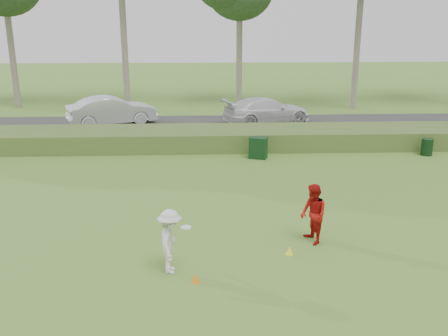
{
  "coord_description": "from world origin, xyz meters",
  "views": [
    {
      "loc": [
        -0.72,
        -12.35,
        6.28
      ],
      "look_at": [
        0.0,
        4.0,
        1.3
      ],
      "focal_mm": 40.0,
      "sensor_mm": 36.0,
      "label": 1
    }
  ],
  "objects_px": {
    "car_mid": "(112,111)",
    "car_right": "(267,110)",
    "player_white": "(170,241)",
    "utility_cabinet": "(258,148)",
    "cone_yellow": "(289,250)",
    "cone_orange": "(196,278)",
    "player_red": "(313,214)",
    "trash_bin": "(427,147)"
  },
  "relations": [
    {
      "from": "trash_bin",
      "to": "car_right",
      "type": "distance_m",
      "value": 9.99
    },
    {
      "from": "player_red",
      "to": "car_mid",
      "type": "height_order",
      "value": "car_mid"
    },
    {
      "from": "trash_bin",
      "to": "utility_cabinet",
      "type": "bearing_deg",
      "value": -178.65
    },
    {
      "from": "cone_orange",
      "to": "player_white",
      "type": "bearing_deg",
      "value": 137.4
    },
    {
      "from": "trash_bin",
      "to": "player_white",
      "type": "bearing_deg",
      "value": -136.7
    },
    {
      "from": "cone_yellow",
      "to": "utility_cabinet",
      "type": "xyz_separation_m",
      "value": [
        0.2,
        9.74,
        0.38
      ]
    },
    {
      "from": "player_white",
      "to": "cone_orange",
      "type": "bearing_deg",
      "value": -131.08
    },
    {
      "from": "player_red",
      "to": "trash_bin",
      "type": "height_order",
      "value": "player_red"
    },
    {
      "from": "cone_orange",
      "to": "car_mid",
      "type": "bearing_deg",
      "value": 105.48
    },
    {
      "from": "cone_yellow",
      "to": "car_right",
      "type": "bearing_deg",
      "value": 84.88
    },
    {
      "from": "car_right",
      "to": "trash_bin",
      "type": "bearing_deg",
      "value": -156.44
    },
    {
      "from": "player_red",
      "to": "cone_orange",
      "type": "distance_m",
      "value": 4.04
    },
    {
      "from": "cone_orange",
      "to": "car_right",
      "type": "xyz_separation_m",
      "value": [
        4.12,
        18.78,
        0.72
      ]
    },
    {
      "from": "cone_orange",
      "to": "utility_cabinet",
      "type": "relative_size",
      "value": 0.23
    },
    {
      "from": "car_mid",
      "to": "car_right",
      "type": "xyz_separation_m",
      "value": [
        9.29,
        0.14,
        -0.08
      ]
    },
    {
      "from": "player_white",
      "to": "utility_cabinet",
      "type": "height_order",
      "value": "player_white"
    },
    {
      "from": "cone_yellow",
      "to": "car_right",
      "type": "relative_size",
      "value": 0.04
    },
    {
      "from": "car_mid",
      "to": "cone_orange",
      "type": "bearing_deg",
      "value": 172.51
    },
    {
      "from": "cone_orange",
      "to": "trash_bin",
      "type": "height_order",
      "value": "trash_bin"
    },
    {
      "from": "car_mid",
      "to": "cone_yellow",
      "type": "bearing_deg",
      "value": -178.81
    },
    {
      "from": "car_right",
      "to": "player_red",
      "type": "bearing_deg",
      "value": 159.1
    },
    {
      "from": "utility_cabinet",
      "to": "trash_bin",
      "type": "height_order",
      "value": "utility_cabinet"
    },
    {
      "from": "utility_cabinet",
      "to": "trash_bin",
      "type": "bearing_deg",
      "value": 20.75
    },
    {
      "from": "player_white",
      "to": "cone_orange",
      "type": "distance_m",
      "value": 1.13
    },
    {
      "from": "player_white",
      "to": "trash_bin",
      "type": "xyz_separation_m",
      "value": [
        11.41,
        10.75,
        -0.45
      ]
    },
    {
      "from": "cone_yellow",
      "to": "utility_cabinet",
      "type": "relative_size",
      "value": 0.24
    },
    {
      "from": "cone_orange",
      "to": "car_right",
      "type": "height_order",
      "value": "car_right"
    },
    {
      "from": "player_white",
      "to": "utility_cabinet",
      "type": "xyz_separation_m",
      "value": [
        3.4,
        10.56,
        -0.35
      ]
    },
    {
      "from": "player_white",
      "to": "car_right",
      "type": "distance_m",
      "value": 18.81
    },
    {
      "from": "car_mid",
      "to": "utility_cabinet",
      "type": "bearing_deg",
      "value": -156.35
    },
    {
      "from": "player_red",
      "to": "utility_cabinet",
      "type": "relative_size",
      "value": 1.77
    },
    {
      "from": "player_red",
      "to": "car_mid",
      "type": "relative_size",
      "value": 0.34
    },
    {
      "from": "utility_cabinet",
      "to": "car_mid",
      "type": "height_order",
      "value": "car_mid"
    },
    {
      "from": "car_mid",
      "to": "car_right",
      "type": "bearing_deg",
      "value": -112.11
    },
    {
      "from": "player_red",
      "to": "trash_bin",
      "type": "xyz_separation_m",
      "value": [
        7.43,
        9.2,
        -0.48
      ]
    },
    {
      "from": "player_red",
      "to": "cone_yellow",
      "type": "bearing_deg",
      "value": -61.37
    },
    {
      "from": "player_white",
      "to": "cone_orange",
      "type": "relative_size",
      "value": 7.29
    },
    {
      "from": "cone_yellow",
      "to": "car_mid",
      "type": "bearing_deg",
      "value": 114.16
    },
    {
      "from": "utility_cabinet",
      "to": "car_mid",
      "type": "relative_size",
      "value": 0.19
    },
    {
      "from": "player_white",
      "to": "utility_cabinet",
      "type": "relative_size",
      "value": 1.7
    },
    {
      "from": "player_white",
      "to": "car_mid",
      "type": "distance_m",
      "value": 18.61
    },
    {
      "from": "trash_bin",
      "to": "cone_yellow",
      "type": "bearing_deg",
      "value": -129.59
    }
  ]
}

